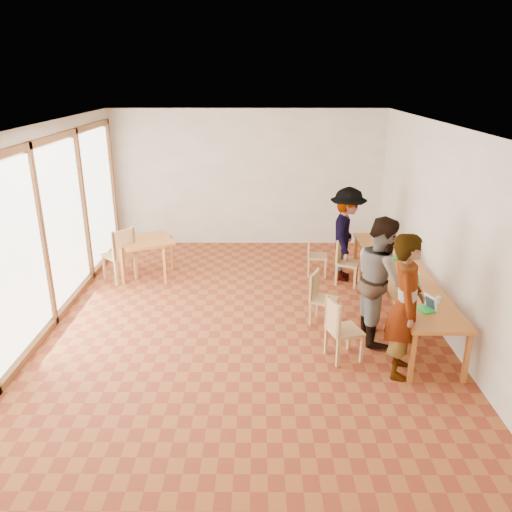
{
  "coord_description": "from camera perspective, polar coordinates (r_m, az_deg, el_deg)",
  "views": [
    {
      "loc": [
        0.24,
        -6.95,
        3.68
      ],
      "look_at": [
        0.2,
        0.1,
        1.1
      ],
      "focal_mm": 35.0,
      "sensor_mm": 36.0,
      "label": 1
    }
  ],
  "objects": [
    {
      "name": "wall_front",
      "position": [
        3.68,
        -3.66,
        -16.32
      ],
      "size": [
        6.0,
        0.1,
        3.0
      ],
      "primitive_type": "cube",
      "color": "white",
      "rests_on": "ground"
    },
    {
      "name": "person_mid",
      "position": [
        7.34,
        14.1,
        -2.61
      ],
      "size": [
        0.74,
        0.93,
        1.85
      ],
      "primitive_type": "imported",
      "rotation": [
        0.0,
        0.0,
        1.62
      ],
      "color": "gray",
      "rests_on": "ground"
    },
    {
      "name": "laptop_near",
      "position": [
        6.97,
        19.03,
        -5.44
      ],
      "size": [
        0.28,
        0.29,
        0.2
      ],
      "rotation": [
        0.0,
        0.0,
        0.37
      ],
      "color": "green",
      "rests_on": "communal_table"
    },
    {
      "name": "green_bottle",
      "position": [
        8.96,
        16.13,
        1.14
      ],
      "size": [
        0.07,
        0.07,
        0.28
      ],
      "primitive_type": "cylinder",
      "color": "#1B7C47",
      "rests_on": "communal_table"
    },
    {
      "name": "yellow_mug",
      "position": [
        8.23,
        16.91,
        -1.3
      ],
      "size": [
        0.16,
        0.16,
        0.1
      ],
      "primitive_type": "imported",
      "rotation": [
        0.0,
        0.0,
        0.39
      ],
      "color": "#D59C0C",
      "rests_on": "communal_table"
    },
    {
      "name": "ceiling",
      "position": [
        6.99,
        -1.73,
        14.67
      ],
      "size": [
        6.0,
        8.0,
        0.04
      ],
      "primitive_type": "cube",
      "color": "white",
      "rests_on": "wall_back"
    },
    {
      "name": "black_pouch",
      "position": [
        8.53,
        14.45,
        -0.34
      ],
      "size": [
        0.16,
        0.26,
        0.09
      ],
      "primitive_type": "cube",
      "color": "black",
      "rests_on": "communal_table"
    },
    {
      "name": "ground",
      "position": [
        7.87,
        -1.5,
        -7.79
      ],
      "size": [
        8.0,
        8.0,
        0.0
      ],
      "primitive_type": "plane",
      "color": "#954D24",
      "rests_on": "ground"
    },
    {
      "name": "chair_far",
      "position": [
        9.61,
        6.52,
        0.62
      ],
      "size": [
        0.41,
        0.41,
        0.43
      ],
      "rotation": [
        0.0,
        0.0,
        -0.11
      ],
      "color": "tan",
      "rests_on": "ground"
    },
    {
      "name": "window_wall",
      "position": [
        7.96,
        -23.45,
        2.5
      ],
      "size": [
        0.1,
        8.0,
        3.0
      ],
      "primitive_type": "cube",
      "color": "white",
      "rests_on": "ground"
    },
    {
      "name": "person_far",
      "position": [
        9.4,
        10.31,
        2.44
      ],
      "size": [
        0.88,
        1.25,
        1.76
      ],
      "primitive_type": "imported",
      "rotation": [
        0.0,
        0.0,
        1.35
      ],
      "color": "gray",
      "rests_on": "ground"
    },
    {
      "name": "chair_near",
      "position": [
        6.81,
        9.44,
        -7.62
      ],
      "size": [
        0.52,
        0.52,
        0.47
      ],
      "rotation": [
        0.0,
        0.0,
        0.32
      ],
      "color": "tan",
      "rests_on": "ground"
    },
    {
      "name": "communal_table",
      "position": [
        8.24,
        16.2,
        -1.91
      ],
      "size": [
        0.8,
        4.0,
        0.75
      ],
      "color": "#C1642A",
      "rests_on": "ground"
    },
    {
      "name": "wall_back",
      "position": [
        11.17,
        -0.95,
        8.84
      ],
      "size": [
        6.0,
        0.1,
        3.0
      ],
      "primitive_type": "cube",
      "color": "white",
      "rests_on": "ground"
    },
    {
      "name": "chair_mid",
      "position": [
        7.78,
        7.24,
        -4.13
      ],
      "size": [
        0.51,
        0.51,
        0.44
      ],
      "rotation": [
        0.0,
        0.0,
        -0.42
      ],
      "color": "tan",
      "rests_on": "ground"
    },
    {
      "name": "wall_right",
      "position": [
        7.79,
        21.05,
        2.47
      ],
      "size": [
        0.1,
        8.0,
        3.0
      ],
      "primitive_type": "cube",
      "color": "white",
      "rests_on": "ground"
    },
    {
      "name": "side_table",
      "position": [
        9.63,
        -12.39,
        1.41
      ],
      "size": [
        0.9,
        0.9,
        0.75
      ],
      "rotation": [
        0.0,
        0.0,
        0.43
      ],
      "color": "#C1642A",
      "rests_on": "ground"
    },
    {
      "name": "laptop_mid",
      "position": [
        7.75,
        17.81,
        -2.68
      ],
      "size": [
        0.25,
        0.27,
        0.2
      ],
      "rotation": [
        0.0,
        0.0,
        -0.21
      ],
      "color": "green",
      "rests_on": "communal_table"
    },
    {
      "name": "clear_glass",
      "position": [
        7.23,
        20.11,
        -4.72
      ],
      "size": [
        0.07,
        0.07,
        0.09
      ],
      "primitive_type": "cylinder",
      "color": "silver",
      "rests_on": "communal_table"
    },
    {
      "name": "person_near",
      "position": [
        6.54,
        16.7,
        -5.5
      ],
      "size": [
        0.61,
        0.78,
        1.9
      ],
      "primitive_type": "imported",
      "rotation": [
        0.0,
        0.0,
        1.33
      ],
      "color": "gray",
      "rests_on": "ground"
    },
    {
      "name": "laptop_far",
      "position": [
        8.73,
        16.24,
        0.04
      ],
      "size": [
        0.26,
        0.28,
        0.2
      ],
      "rotation": [
        0.0,
        0.0,
        -0.25
      ],
      "color": "green",
      "rests_on": "communal_table"
    },
    {
      "name": "pink_phone",
      "position": [
        9.1,
        13.1,
        0.82
      ],
      "size": [
        0.05,
        0.1,
        0.01
      ],
      "primitive_type": "cube",
      "color": "#E24797",
      "rests_on": "communal_table"
    },
    {
      "name": "chair_spare",
      "position": [
        9.54,
        -15.15,
        0.76
      ],
      "size": [
        0.68,
        0.68,
        0.55
      ],
      "rotation": [
        0.0,
        0.0,
        2.38
      ],
      "color": "tan",
      "rests_on": "ground"
    },
    {
      "name": "chair_empty",
      "position": [
        9.3,
        10.03,
        -0.03
      ],
      "size": [
        0.53,
        0.53,
        0.46
      ],
      "rotation": [
        0.0,
        0.0,
        -0.42
      ],
      "color": "tan",
      "rests_on": "ground"
    },
    {
      "name": "condiment_cup",
      "position": [
        9.31,
        15.72,
        1.17
      ],
      "size": [
        0.08,
        0.08,
        0.06
      ],
      "primitive_type": "cylinder",
      "color": "white",
      "rests_on": "communal_table"
    }
  ]
}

